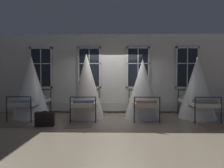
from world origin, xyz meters
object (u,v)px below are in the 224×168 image
Objects in this scene: cot_first at (31,87)px; cot_third at (142,89)px; cot_second at (87,87)px; suitcase_dark at (45,119)px; cot_fourth at (197,88)px.

cot_first reaches higher than cot_third.
cot_second is at bearing -90.42° from cot_first.
cot_third is 3.84× the size of suitcase_dark.
cot_second is at bearing 45.90° from suitcase_dark.
cot_first is at bearing 87.07° from cot_second.
cot_first is 1.03× the size of cot_fourth.
suitcase_dark is at bearing 105.84° from cot_fourth.
cot_second reaches higher than cot_fourth.
suitcase_dark is (1.05, -1.37, -0.92)m from cot_first.
cot_third is at bearing -90.74° from cot_second.
cot_fourth reaches higher than suitcase_dark.
cot_second is 1.09× the size of cot_third.
cot_third reaches higher than suitcase_dark.
cot_first is 0.98× the size of cot_second.
cot_first is 4.11× the size of suitcase_dark.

